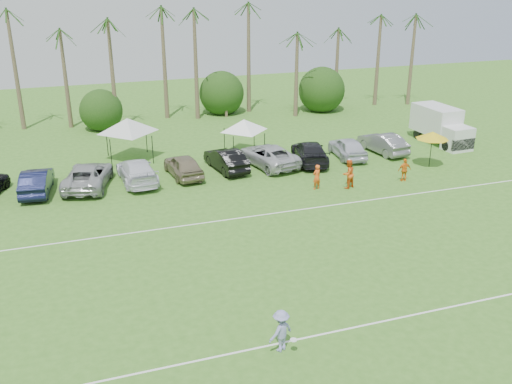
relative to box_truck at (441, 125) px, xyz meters
name	(u,v)px	position (x,y,z in m)	size (l,w,h in m)	color
ground	(355,363)	(-20.40, -23.40, -1.59)	(120.00, 120.00, 0.00)	#3C7122
field_lines	(278,264)	(-20.40, -15.40, -1.59)	(80.00, 12.10, 0.01)	white
palm_tree_2	(18,26)	(-32.40, 14.60, 7.62)	(2.40, 2.40, 10.90)	brown
palm_tree_3	(67,14)	(-28.40, 14.60, 8.47)	(2.40, 2.40, 11.90)	brown
palm_tree_4	(117,43)	(-24.40, 14.60, 5.89)	(2.40, 2.40, 8.90)	brown
palm_tree_5	(161,32)	(-20.40, 14.60, 6.76)	(2.40, 2.40, 9.90)	brown
palm_tree_6	(204,21)	(-16.40, 14.60, 7.62)	(2.40, 2.40, 10.90)	brown
palm_tree_7	(245,10)	(-12.40, 14.60, 8.47)	(2.40, 2.40, 11.90)	brown
palm_tree_8	(294,37)	(-7.40, 14.60, 5.89)	(2.40, 2.40, 8.90)	brown
palm_tree_9	(340,26)	(-2.40, 14.60, 6.76)	(2.40, 2.40, 9.90)	brown
palm_tree_10	(384,16)	(2.60, 14.60, 7.62)	(2.40, 2.40, 10.90)	brown
palm_tree_11	(419,6)	(6.60, 14.60, 8.47)	(2.40, 2.40, 11.90)	brown
bush_tree_1	(99,105)	(-26.40, 15.60, 0.21)	(4.00, 4.00, 4.00)	brown
bush_tree_2	(223,97)	(-14.40, 15.60, 0.21)	(4.00, 4.00, 4.00)	brown
bush_tree_3	(315,90)	(-4.40, 15.60, 0.21)	(4.00, 4.00, 4.00)	brown
sideline_player_a	(317,177)	(-14.28, -6.50, -0.74)	(0.62, 0.41, 1.70)	#FF5D1C
sideline_player_b	(348,174)	(-12.21, -6.97, -0.61)	(0.96, 0.74, 1.97)	orange
sideline_player_c	(405,170)	(-7.92, -7.04, -0.79)	(0.94, 0.39, 1.61)	orange
box_truck	(441,125)	(0.00, 0.00, 0.00)	(2.45, 5.87, 2.98)	silver
canopy_tent_left	(127,118)	(-25.17, 3.89, 1.65)	(4.67, 4.67, 3.79)	black
canopy_tent_right	(244,119)	(-16.37, 2.67, 1.13)	(3.93, 3.93, 3.18)	black
market_umbrella	(433,135)	(-4.45, -5.00, 0.80)	(2.40, 2.40, 2.67)	black
frisbee_player	(281,331)	(-22.75, -21.79, -0.72)	(1.29, 1.04, 1.74)	#8C8DC7
parked_car_1	(36,181)	(-31.80, -1.22, -0.80)	(1.68, 4.81, 1.59)	#101534
parked_car_2	(88,176)	(-28.57, -1.15, -0.80)	(2.63, 5.71, 1.59)	#A3A4A5
parked_car_3	(137,171)	(-25.33, -1.28, -0.80)	(2.22, 5.46, 1.59)	white
parked_car_4	(183,166)	(-22.10, -1.19, -0.80)	(1.87, 4.65, 1.59)	gray
parked_car_5	(226,159)	(-18.86, -0.83, -0.80)	(1.68, 4.81, 1.59)	black
parked_car_6	(268,155)	(-15.63, -0.89, -0.80)	(2.63, 5.71, 1.59)	#B7B8BA
parked_car_7	(310,152)	(-12.40, -1.14, -0.80)	(2.22, 5.46, 1.59)	black
parked_car_8	(347,147)	(-9.16, -1.01, -0.80)	(1.87, 4.65, 1.59)	silver
parked_car_9	(383,143)	(-5.93, -0.80, -0.80)	(1.68, 4.81, 1.59)	slate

